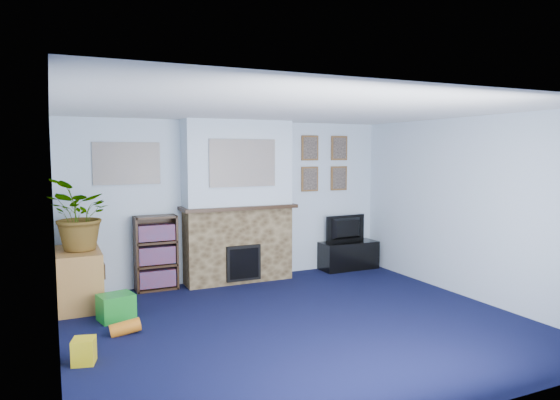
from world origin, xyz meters
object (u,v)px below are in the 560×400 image
bookshelf (156,254)px  sideboard (79,279)px  television (348,229)px  tv_stand (348,255)px

bookshelf → sideboard: (-1.03, -0.39, -0.15)m
television → bookshelf: bookshelf is taller
television → sideboard: (-4.17, -0.34, -0.32)m
television → sideboard: bearing=0.4°
tv_stand → bookshelf: bearing=178.6°
bookshelf → sideboard: bearing=-159.2°
television → bookshelf: (-3.14, 0.06, -0.17)m
tv_stand → television: television is taller
television → bookshelf: size_ratio=0.72×
tv_stand → bookshelf: bookshelf is taller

